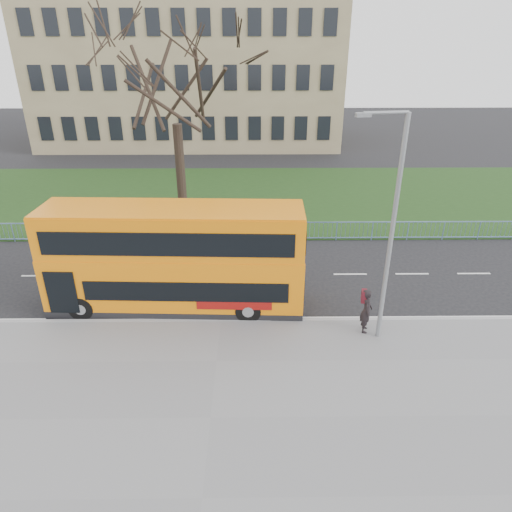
{
  "coord_description": "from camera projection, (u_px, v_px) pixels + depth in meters",
  "views": [
    {
      "loc": [
        1.24,
        -16.88,
        10.32
      ],
      "look_at": [
        1.44,
        1.0,
        1.72
      ],
      "focal_mm": 32.0,
      "sensor_mm": 36.0,
      "label": 1
    }
  ],
  "objects": [
    {
      "name": "street_lamp",
      "position": [
        390.0,
        225.0,
        15.3
      ],
      "size": [
        1.74,
        0.41,
        8.22
      ],
      "rotation": [
        0.0,
        0.0,
        0.14
      ],
      "color": "gray",
      "rests_on": "pavement"
    },
    {
      "name": "yellow_bus",
      "position": [
        175.0,
        256.0,
        18.4
      ],
      "size": [
        10.45,
        2.87,
        4.34
      ],
      "rotation": [
        0.0,
        0.0,
        -0.04
      ],
      "color": "orange",
      "rests_on": "ground"
    },
    {
      "name": "pavement",
      "position": [
        211.0,
        419.0,
        13.56
      ],
      "size": [
        80.0,
        10.5,
        0.12
      ],
      "primitive_type": "cube",
      "color": "slate",
      "rests_on": "ground"
    },
    {
      "name": "ground",
      "position": [
        223.0,
        302.0,
        19.67
      ],
      "size": [
        120.0,
        120.0,
        0.0
      ],
      "primitive_type": "plane",
      "color": "black",
      "rests_on": "ground"
    },
    {
      "name": "guard_railing",
      "position": [
        229.0,
        232.0,
        25.38
      ],
      "size": [
        40.0,
        0.12,
        1.1
      ],
      "primitive_type": null,
      "color": "#6986BB",
      "rests_on": "ground"
    },
    {
      "name": "bare_tree",
      "position": [
        176.0,
        104.0,
        25.65
      ],
      "size": [
        9.59,
        9.59,
        13.7
      ],
      "primitive_type": null,
      "color": "black",
      "rests_on": "grass_verge"
    },
    {
      "name": "civic_building",
      "position": [
        192.0,
        72.0,
        48.13
      ],
      "size": [
        30.0,
        15.0,
        14.0
      ],
      "primitive_type": "cube",
      "color": "#8A7958",
      "rests_on": "ground"
    },
    {
      "name": "pedestrian",
      "position": [
        366.0,
        311.0,
        17.19
      ],
      "size": [
        0.54,
        0.72,
        1.78
      ],
      "primitive_type": "imported",
      "rotation": [
        0.0,
        0.0,
        1.38
      ],
      "color": "black",
      "rests_on": "pavement"
    },
    {
      "name": "kerb",
      "position": [
        221.0,
        321.0,
        18.24
      ],
      "size": [
        80.0,
        0.2,
        0.14
      ],
      "primitive_type": "cube",
      "color": "gray",
      "rests_on": "ground"
    },
    {
      "name": "grass_verge",
      "position": [
        234.0,
        197.0,
        32.54
      ],
      "size": [
        80.0,
        15.4,
        0.08
      ],
      "primitive_type": "cube",
      "color": "#1A3613",
      "rests_on": "ground"
    }
  ]
}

